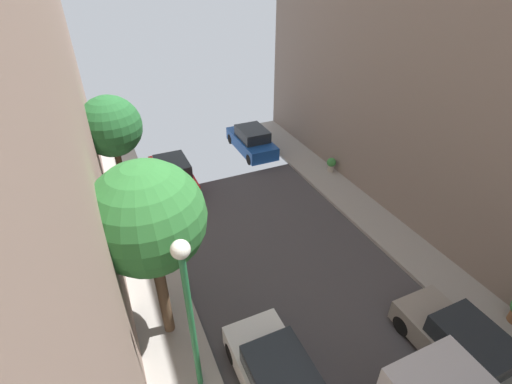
% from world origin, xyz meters
% --- Properties ---
extents(parked_car_left_2, '(1.78, 4.20, 1.57)m').
position_xyz_m(parked_car_left_2, '(-2.70, 4.16, 0.72)').
color(parked_car_left_2, white).
rests_on(parked_car_left_2, ground).
extents(parked_car_left_3, '(1.78, 4.20, 1.57)m').
position_xyz_m(parked_car_left_3, '(-2.70, 16.35, 0.72)').
color(parked_car_left_3, red).
rests_on(parked_car_left_3, ground).
extents(parked_car_right_2, '(1.78, 4.20, 1.57)m').
position_xyz_m(parked_car_right_2, '(2.70, 2.81, 0.72)').
color(parked_car_right_2, gray).
rests_on(parked_car_right_2, ground).
extents(parked_car_right_3, '(1.78, 4.20, 1.57)m').
position_xyz_m(parked_car_right_3, '(2.70, 18.38, 0.72)').
color(parked_car_right_3, '#194799').
rests_on(parked_car_right_3, ground).
extents(street_tree_0, '(2.71, 2.71, 5.28)m').
position_xyz_m(street_tree_0, '(-5.18, 15.72, 4.05)').
color(street_tree_0, brown).
rests_on(street_tree_0, sidewalk_left).
extents(street_tree_2, '(3.11, 3.11, 6.08)m').
position_xyz_m(street_tree_2, '(-4.98, 7.52, 4.64)').
color(street_tree_2, brown).
rests_on(street_tree_2, sidewalk_left).
extents(potted_plant_2, '(0.50, 0.50, 0.79)m').
position_xyz_m(potted_plant_2, '(5.66, 14.08, 0.59)').
color(potted_plant_2, '#B2A899').
rests_on(potted_plant_2, sidewalk_right).
extents(lamp_post, '(0.44, 0.44, 5.28)m').
position_xyz_m(lamp_post, '(-4.60, 5.37, 3.64)').
color(lamp_post, '#26723F').
rests_on(lamp_post, sidewalk_left).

